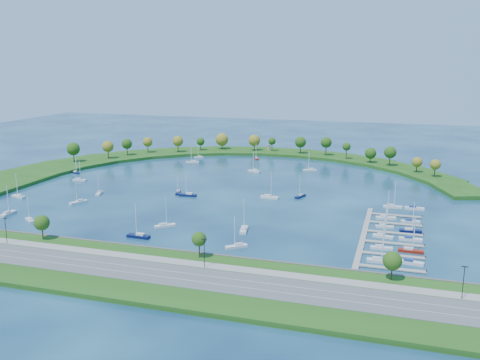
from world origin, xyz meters
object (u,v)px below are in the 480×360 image
(dock_system, at_px, (382,237))
(docked_boat_6, at_px, (384,226))
(moored_boat_4, at_px, (8,213))
(docked_boat_1, at_px, (411,262))
(docked_boat_7, at_px, (410,230))
(docked_boat_8, at_px, (386,217))
(moored_boat_1, at_px, (139,235))
(moored_boat_15, at_px, (178,192))
(moored_boat_10, at_px, (237,246))
(docked_boat_10, at_px, (392,206))
(moored_boat_14, at_px, (76,172))
(docked_boat_11, at_px, (414,208))
(moored_boat_2, at_px, (188,194))
(moored_boat_5, at_px, (199,157))
(moored_boat_0, at_px, (165,225))
(moored_boat_19, at_px, (300,196))
(moored_boat_3, at_px, (99,193))
(moored_boat_18, at_px, (193,162))
(docked_boat_3, at_px, (411,250))
(docked_boat_5, at_px, (410,239))
(moored_boat_13, at_px, (269,197))
(moored_boat_7, at_px, (79,179))
(moored_boat_12, at_px, (254,171))
(harbor_tower, at_px, (269,147))
(moored_boat_9, at_px, (19,196))
(docked_boat_2, at_px, (381,247))
(moored_boat_17, at_px, (244,229))
(docked_boat_9, at_px, (410,221))
(moored_boat_8, at_px, (310,170))
(moored_boat_11, at_px, (79,201))
(docked_boat_0, at_px, (379,260))
(moored_boat_6, at_px, (30,219))
(docked_boat_4, at_px, (383,235))

(dock_system, distance_m, docked_boat_6, 13.57)
(moored_boat_4, distance_m, docked_boat_1, 176.56)
(docked_boat_7, relative_size, docked_boat_8, 1.00)
(dock_system, distance_m, moored_boat_1, 97.57)
(moored_boat_1, bearing_deg, moored_boat_15, -76.17)
(moored_boat_10, height_order, docked_boat_10, docked_boat_10)
(moored_boat_14, height_order, docked_boat_11, moored_boat_14)
(moored_boat_2, bearing_deg, moored_boat_5, -74.02)
(moored_boat_0, height_order, moored_boat_19, moored_boat_0)
(moored_boat_3, height_order, moored_boat_18, moored_boat_18)
(docked_boat_7, bearing_deg, docked_boat_3, -96.41)
(docked_boat_5, bearing_deg, docked_boat_7, 90.33)
(moored_boat_13, relative_size, moored_boat_14, 1.38)
(moored_boat_1, xyz_separation_m, moored_boat_15, (-14.35, 71.18, -0.08))
(moored_boat_7, bearing_deg, moored_boat_12, 24.75)
(moored_boat_14, bearing_deg, moored_boat_3, -26.77)
(moored_boat_5, xyz_separation_m, docked_boat_3, (146.87, -157.81, 0.09))
(moored_boat_18, bearing_deg, docked_boat_10, 134.34)
(moored_boat_0, xyz_separation_m, moored_boat_14, (-100.57, 83.38, -0.08))
(harbor_tower, bearing_deg, docked_boat_11, -51.61)
(moored_boat_15, bearing_deg, moored_boat_9, -84.93)
(docked_boat_2, relative_size, docked_boat_5, 1.34)
(docked_boat_2, bearing_deg, moored_boat_17, 169.68)
(moored_boat_2, bearing_deg, docked_boat_11, -178.36)
(moored_boat_0, xyz_separation_m, docked_boat_9, (99.75, 37.77, -0.34))
(moored_boat_5, bearing_deg, moored_boat_4, 54.95)
(moored_boat_8, relative_size, moored_boat_17, 0.91)
(moored_boat_17, bearing_deg, moored_boat_11, 68.26)
(moored_boat_19, xyz_separation_m, docked_boat_7, (54.30, -43.00, 0.03))
(docked_boat_3, relative_size, docked_boat_10, 1.02)
(moored_boat_19, relative_size, docked_boat_8, 0.92)
(moored_boat_7, relative_size, moored_boat_17, 0.86)
(moored_boat_10, relative_size, docked_boat_0, 0.95)
(moored_boat_1, relative_size, docked_boat_6, 1.26)
(moored_boat_6, relative_size, docked_boat_3, 0.84)
(moored_boat_2, xyz_separation_m, docked_boat_2, (100.39, -51.93, -0.05))
(docked_boat_5, bearing_deg, moored_boat_11, 177.14)
(moored_boat_17, height_order, docked_boat_1, moored_boat_17)
(moored_boat_2, height_order, docked_boat_0, moored_boat_2)
(moored_boat_19, bearing_deg, moored_boat_2, -55.53)
(moored_boat_2, height_order, moored_boat_10, moored_boat_2)
(moored_boat_11, distance_m, moored_boat_18, 115.82)
(moored_boat_9, relative_size, docked_boat_5, 1.42)
(moored_boat_1, bearing_deg, moored_boat_19, -118.54)
(docked_boat_5, xyz_separation_m, docked_boat_6, (-10.44, 13.91, 0.21))
(docked_boat_4, relative_size, docked_boat_6, 1.08)
(moored_boat_15, xyz_separation_m, moored_boat_19, (63.92, 11.41, 0.01))
(moored_boat_3, xyz_separation_m, docked_boat_1, (157.35, -54.01, -0.24))
(moored_boat_7, distance_m, docked_boat_7, 190.51)
(dock_system, height_order, moored_boat_4, moored_boat_4)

